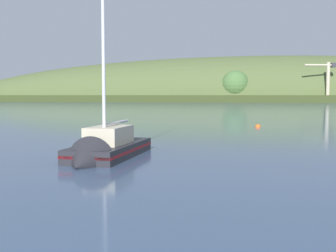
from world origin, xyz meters
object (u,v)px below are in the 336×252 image
object	(u,v)px
dockside_crane	(327,83)
mooring_buoy_foreground	(258,127)
sailboat_near_mooring	(104,153)
mooring_buoy_off_fishing_boat	(88,131)

from	to	relation	value
dockside_crane	mooring_buoy_foreground	xyz separation A→B (m)	(-35.36, -167.45, -9.75)
sailboat_near_mooring	mooring_buoy_off_fishing_boat	size ratio (longest dim) A/B	17.32
sailboat_near_mooring	mooring_buoy_off_fishing_boat	xyz separation A→B (m)	(-7.91, 17.01, -0.34)
dockside_crane	sailboat_near_mooring	world-z (taller)	dockside_crane
dockside_crane	mooring_buoy_off_fishing_boat	distance (m)	184.71
mooring_buoy_foreground	dockside_crane	bearing A→B (deg)	78.08
dockside_crane	sailboat_near_mooring	distance (m)	199.14
sailboat_near_mooring	mooring_buoy_off_fishing_boat	bearing A→B (deg)	-153.02
sailboat_near_mooring	dockside_crane	bearing A→B (deg)	169.17
sailboat_near_mooring	mooring_buoy_foreground	xyz separation A→B (m)	(8.96, 26.47, -0.34)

